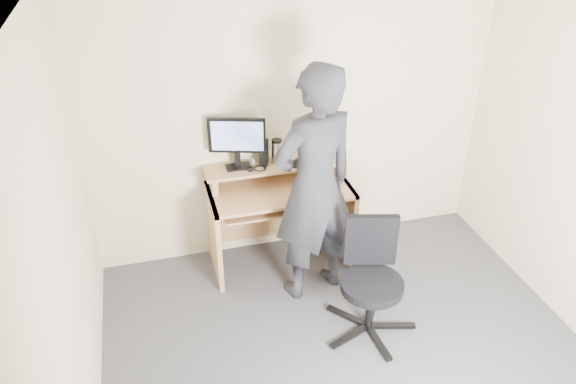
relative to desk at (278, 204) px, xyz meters
name	(u,v)px	position (x,y,z in m)	size (l,w,h in m)	color
ground	(360,378)	(0.20, -1.53, -0.55)	(3.50, 3.50, 0.00)	#4D4D52
back_wall	(294,117)	(0.20, 0.22, 0.70)	(3.50, 0.02, 2.50)	beige
ceiling	(395,12)	(0.20, -1.53, 1.95)	(3.50, 3.50, 0.02)	white
desk	(278,204)	(0.00, 0.00, 0.00)	(1.20, 0.60, 0.91)	tan
monitor	(237,139)	(-0.32, 0.08, 0.63)	(0.46, 0.17, 0.45)	black
external_drive	(264,152)	(-0.09, 0.11, 0.46)	(0.07, 0.13, 0.20)	black
travel_mug	(277,152)	(0.02, 0.09, 0.46)	(0.09, 0.09, 0.19)	silver
smartphone	(308,162)	(0.27, 0.02, 0.37)	(0.07, 0.13, 0.01)	black
charger	(250,169)	(-0.23, 0.00, 0.38)	(0.04, 0.04, 0.04)	black
headphones	(245,162)	(-0.25, 0.15, 0.37)	(0.16, 0.16, 0.02)	silver
keyboard	(276,204)	(-0.06, -0.17, 0.12)	(0.46, 0.18, 0.03)	black
mouse	(309,189)	(0.22, -0.18, 0.22)	(0.10, 0.06, 0.04)	black
office_chair	(371,274)	(0.45, -1.03, -0.06)	(0.71, 0.68, 0.89)	black
person	(314,187)	(0.16, -0.50, 0.43)	(0.71, 0.47, 1.96)	black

